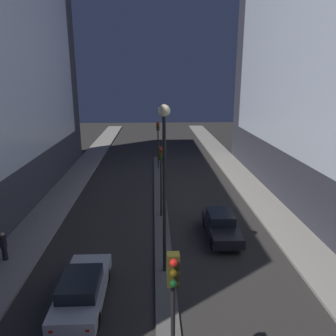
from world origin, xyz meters
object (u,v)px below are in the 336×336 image
object	(u,v)px
traffic_light_near	(173,299)
pedestrian_on_left_sidewalk	(4,246)
traffic_light_far	(158,134)
car_left_lane	(82,289)
car_right_lane	(221,225)
traffic_light_mid	(161,166)
street_lamp	(164,161)

from	to	relation	value
traffic_light_near	pedestrian_on_left_sidewalk	bearing A→B (deg)	135.33
traffic_light_far	car_left_lane	size ratio (longest dim) A/B	1.01
traffic_light_near	traffic_light_far	size ratio (longest dim) A/B	1.00
car_left_lane	car_right_lane	size ratio (longest dim) A/B	1.06
car_right_lane	traffic_light_far	bearing A→B (deg)	102.91
traffic_light_far	car_right_lane	size ratio (longest dim) A/B	1.08
traffic_light_far	car_right_lane	bearing A→B (deg)	-77.09
traffic_light_mid	car_right_lane	size ratio (longest dim) A/B	1.08
traffic_light_far	pedestrian_on_left_sidewalk	xyz separation A→B (m)	(-8.20, -17.67, -2.70)
car_right_lane	pedestrian_on_left_sidewalk	xyz separation A→B (m)	(-11.71, -2.35, 0.21)
car_right_lane	pedestrian_on_left_sidewalk	world-z (taller)	pedestrian_on_left_sidewalk
traffic_light_mid	car_left_lane	xyz separation A→B (m)	(-3.51, -8.73, -2.92)
traffic_light_far	street_lamp	bearing A→B (deg)	-90.00
car_right_lane	traffic_light_near	bearing A→B (deg)	-108.58
traffic_light_far	street_lamp	distance (m)	19.10
traffic_light_far	traffic_light_mid	bearing A→B (deg)	-90.00
street_lamp	pedestrian_on_left_sidewalk	world-z (taller)	street_lamp
traffic_light_near	traffic_light_mid	size ratio (longest dim) A/B	1.00
car_left_lane	traffic_light_mid	bearing A→B (deg)	68.08
pedestrian_on_left_sidewalk	traffic_light_near	bearing A→B (deg)	-44.67
traffic_light_near	car_right_lane	bearing A→B (deg)	71.42
car_left_lane	pedestrian_on_left_sidewalk	distance (m)	5.83
traffic_light_mid	car_left_lane	bearing A→B (deg)	-111.92
pedestrian_on_left_sidewalk	car_left_lane	bearing A→B (deg)	-36.51
traffic_light_mid	pedestrian_on_left_sidewalk	distance (m)	10.11
traffic_light_mid	car_right_lane	bearing A→B (deg)	-39.68
traffic_light_far	street_lamp	xyz separation A→B (m)	(0.00, -19.00, 2.00)
pedestrian_on_left_sidewalk	traffic_light_mid	bearing A→B (deg)	32.68
traffic_light_near	traffic_light_mid	bearing A→B (deg)	90.00
car_left_lane	pedestrian_on_left_sidewalk	bearing A→B (deg)	143.49
traffic_light_near	street_lamp	size ratio (longest dim) A/B	0.60
street_lamp	pedestrian_on_left_sidewalk	xyz separation A→B (m)	(-8.20, 1.34, -4.70)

